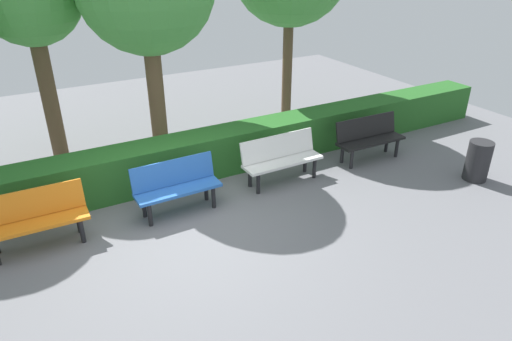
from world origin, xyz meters
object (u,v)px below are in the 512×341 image
Objects in this scene: bench_blue at (176,185)px; trash_bin at (478,161)px; bench_white at (281,157)px; bench_orange at (35,217)px; bench_black at (369,137)px.

bench_blue is 1.86× the size of trash_bin.
bench_white is at bearing -28.19° from trash_bin.
bench_white reaches higher than trash_bin.
bench_orange is at bearing -0.60° from bench_white.
bench_blue reaches higher than bench_white.
bench_orange is at bearing -13.06° from trash_bin.
bench_white is 1.09× the size of bench_blue.
trash_bin is (-7.37, 1.71, -0.10)m from bench_orange.
bench_black is 6.22m from bench_orange.
bench_black is 2.07m from bench_white.
bench_orange is 7.57m from trash_bin.
bench_orange reaches higher than bench_white.
trash_bin is (-5.26, 1.65, -0.10)m from bench_blue.
bench_white is 1.06× the size of bench_orange.
bench_blue reaches higher than trash_bin.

